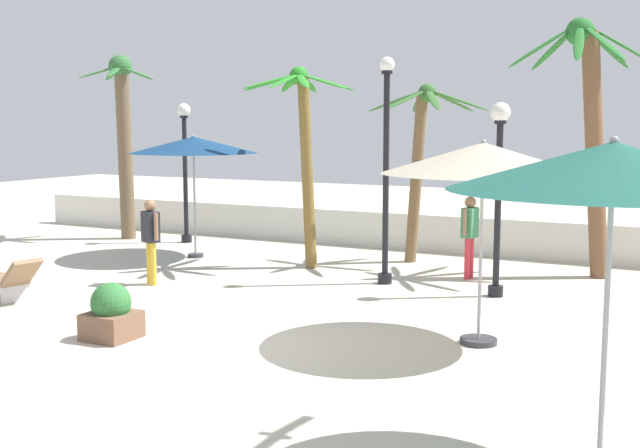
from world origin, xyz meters
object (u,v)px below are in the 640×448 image
Objects in this scene: palm_tree_0 at (421,146)px; palm_tree_1 at (124,128)px; palm_tree_2 at (303,134)px; lamp_post_2 at (386,162)px; planter at (111,314)px; lamp_post_1 at (185,159)px; patio_umbrella_2 at (613,168)px; patio_umbrella_1 at (483,159)px; guest_0 at (151,233)px; palm_tree_3 at (590,116)px; patio_umbrella_0 at (193,145)px; guest_1 at (470,229)px; lamp_post_0 at (499,179)px; lounge_chair_0 at (4,278)px.

palm_tree_0 is 0.81× the size of palm_tree_1.
palm_tree_0 is 0.92× the size of palm_tree_2.
lamp_post_2 is 6.34m from planter.
patio_umbrella_2 is at bearing -39.92° from lamp_post_1.
patio_umbrella_1 is 6.74m from palm_tree_0.
lamp_post_2 reaches higher than palm_tree_2.
guest_0 is at bearing -45.16° from palm_tree_1.
lamp_post_2 is at bearing 70.09° from planter.
palm_tree_3 is at bearing -0.16° from lamp_post_1.
palm_tree_3 reaches higher than patio_umbrella_0.
palm_tree_1 reaches higher than palm_tree_0.
lamp_post_2 is 2.63× the size of guest_0.
palm_tree_0 reaches higher than patio_umbrella_2.
palm_tree_0 is 6.62m from lamp_post_1.
palm_tree_3 is at bearing 33.79° from guest_1.
palm_tree_2 is at bearing -140.34° from palm_tree_0.
palm_tree_1 reaches higher than planter.
palm_tree_0 is at bearing 132.47° from lamp_post_0.
palm_tree_3 is 3.37m from guest_1.
palm_tree_1 is 11.36m from lamp_post_0.
lamp_post_1 reaches higher than lamp_post_0.
palm_tree_0 is 2.63m from guest_1.
planter is at bearing -59.43° from guest_0.
patio_umbrella_0 is 5.28m from lamp_post_2.
guest_0 reaches higher than planter.
palm_tree_3 is 3.20m from lamp_post_0.
guest_0 is at bearing -147.16° from palm_tree_3.
patio_umbrella_1 is 4.53m from patio_umbrella_2.
lamp_post_0 is (11.02, -2.64, -0.86)m from palm_tree_1.
lounge_chair_0 is (-3.31, -5.34, -2.55)m from palm_tree_2.
lamp_post_2 is at bearing 130.26° from patio_umbrella_1.
patio_umbrella_1 is at bearing -62.52° from palm_tree_0.
lamp_post_1 is at bearing 148.10° from patio_umbrella_1.
patio_umbrella_2 is 7.75m from planter.
palm_tree_2 reaches higher than lounge_chair_0.
patio_umbrella_2 reaches higher than planter.
patio_umbrella_2 is 0.76× the size of palm_tree_0.
patio_umbrella_2 is 11.27m from palm_tree_0.
palm_tree_1 is at bearing 165.77° from palm_tree_2.
lamp_post_1 is (-10.22, 0.03, -1.10)m from palm_tree_3.
patio_umbrella_0 is 0.97× the size of patio_umbrella_2.
lamp_post_0 is 2.30m from lamp_post_2.
palm_tree_2 is 5.18× the size of planter.
palm_tree_2 reaches higher than lamp_post_0.
palm_tree_3 is 10.28m from lamp_post_1.
guest_0 reaches higher than lounge_chair_0.
lamp_post_2 reaches higher than lamp_post_0.
palm_tree_1 is (-3.53, 1.66, 0.38)m from patio_umbrella_0.
patio_umbrella_2 is 11.36m from lounge_chair_0.
lamp_post_1 reaches higher than guest_0.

